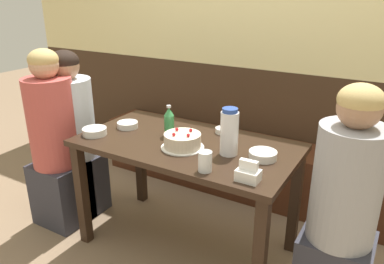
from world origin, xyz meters
TOP-DOWN VIEW (x-y plane):
  - ground_plane at (0.00, 0.00)m, footprint 12.00×12.00m
  - back_wall at (0.00, 1.05)m, footprint 4.80×0.04m
  - bench_seat at (0.00, 0.83)m, footprint 2.44×0.38m
  - dining_table at (0.00, 0.00)m, footprint 1.30×0.70m
  - birthday_cake at (0.02, -0.08)m, footprint 0.25×0.25m
  - water_pitcher at (0.29, -0.03)m, footprint 0.10×0.10m
  - soju_bottle at (-0.15, 0.04)m, footprint 0.06×0.06m
  - napkin_holder at (0.50, -0.26)m, footprint 0.11×0.08m
  - bowl_soup_white at (-0.46, 0.02)m, footprint 0.13×0.13m
  - bowl_rice_small at (-0.55, -0.18)m, footprint 0.15×0.15m
  - bowl_side_dish at (0.12, 0.25)m, footprint 0.10×0.10m
  - bowl_sauce_shallow at (0.47, 0.01)m, footprint 0.15×0.15m
  - glass_water_tall at (0.27, -0.27)m, footprint 0.07×0.07m
  - person_teal_shirt at (-0.91, -0.21)m, footprint 0.34×0.31m
  - person_pale_blue_shirt at (-0.91, -0.05)m, footprint 0.34×0.32m
  - person_grey_tee at (0.91, -0.08)m, footprint 0.34×0.31m

SIDE VIEW (x-z plane):
  - ground_plane at x=0.00m, z-range 0.00..0.00m
  - bench_seat at x=0.00m, z-range 0.00..0.46m
  - person_grey_tee at x=0.91m, z-range -0.04..1.17m
  - person_pale_blue_shirt at x=-0.91m, z-range -0.03..1.17m
  - person_teal_shirt at x=-0.91m, z-range -0.04..1.19m
  - dining_table at x=0.00m, z-range 0.26..0.99m
  - bowl_side_dish at x=0.12m, z-range 0.73..0.76m
  - bowl_soup_white at x=-0.46m, z-range 0.73..0.77m
  - bowl_sauce_shallow at x=0.47m, z-range 0.73..0.77m
  - bowl_rice_small at x=-0.55m, z-range 0.73..0.77m
  - napkin_holder at x=0.50m, z-range 0.71..0.82m
  - birthday_cake at x=0.02m, z-range 0.72..0.82m
  - glass_water_tall at x=0.27m, z-range 0.73..0.83m
  - soju_bottle at x=-0.15m, z-range 0.72..0.92m
  - water_pitcher at x=0.29m, z-range 0.72..0.99m
  - back_wall at x=0.00m, z-range 0.00..2.50m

